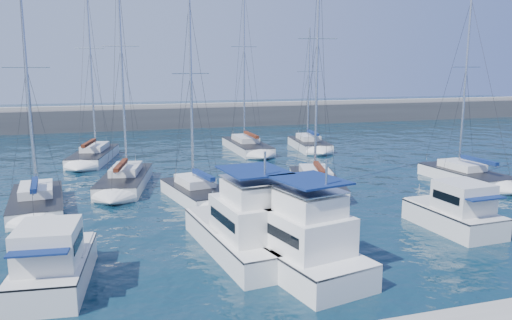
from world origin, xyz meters
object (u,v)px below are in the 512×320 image
object	(u,v)px
sailboat_mid_a	(37,202)
sailboat_back_b	(247,146)
motor_yacht_stbd_outer	(456,213)
sailboat_mid_d	(316,183)
sailboat_back_a	(94,155)
sailboat_mid_e	(465,175)
motor_yacht_port_inner	(247,230)
motor_yacht_port_outer	(53,266)
sailboat_back_c	(309,144)
sailboat_mid_c	(197,192)
motor_yacht_stbd_inner	(298,246)
sailboat_mid_b	(125,180)

from	to	relation	value
sailboat_mid_a	sailboat_back_b	world-z (taller)	sailboat_back_b
motor_yacht_stbd_outer	sailboat_mid_d	distance (m)	11.28
sailboat_back_a	sailboat_back_b	xyz separation A→B (m)	(15.68, 1.25, -0.00)
sailboat_mid_e	sailboat_back_b	world-z (taller)	sailboat_back_b
sailboat_mid_e	sailboat_back_b	bearing A→B (deg)	119.16
motor_yacht_stbd_outer	sailboat_back_b	world-z (taller)	sailboat_back_b
sailboat_back_a	sailboat_back_b	size ratio (longest dim) A/B	0.96
motor_yacht_port_inner	sailboat_back_b	distance (m)	30.07
motor_yacht_stbd_outer	motor_yacht_port_inner	bearing A→B (deg)	176.83
sailboat_mid_a	sailboat_mid_d	world-z (taller)	sailboat_mid_d
sailboat_mid_e	sailboat_back_b	distance (m)	22.86
motor_yacht_port_outer	motor_yacht_port_inner	world-z (taller)	motor_yacht_port_inner
motor_yacht_port_outer	sailboat_mid_a	size ratio (longest dim) A/B	0.44
motor_yacht_port_outer	sailboat_mid_a	distance (m)	12.46
sailboat_mid_a	sailboat_back_c	distance (m)	31.01
motor_yacht_port_inner	sailboat_mid_c	world-z (taller)	sailboat_mid_c
sailboat_mid_c	sailboat_back_a	world-z (taller)	sailboat_back_a
sailboat_back_c	motor_yacht_stbd_outer	bearing A→B (deg)	-89.48
motor_yacht_stbd_inner	sailboat_mid_e	size ratio (longest dim) A/B	0.59
motor_yacht_port_outer	sailboat_back_b	world-z (taller)	sailboat_back_b
sailboat_mid_a	motor_yacht_port_outer	bearing A→B (deg)	-85.52
motor_yacht_port_outer	motor_yacht_stbd_inner	xyz separation A→B (m)	(10.19, -1.26, 0.19)
motor_yacht_stbd_inner	sailboat_back_b	size ratio (longest dim) A/B	0.47
sailboat_back_a	sailboat_back_b	distance (m)	15.73
sailboat_mid_d	sailboat_back_a	bearing A→B (deg)	147.97
motor_yacht_port_outer	sailboat_back_b	bearing A→B (deg)	67.04
motor_yacht_stbd_outer	sailboat_mid_c	world-z (taller)	sailboat_mid_c
sailboat_mid_d	sailboat_mid_e	size ratio (longest dim) A/B	1.23
motor_yacht_stbd_outer	sailboat_back_c	size ratio (longest dim) A/B	0.42
motor_yacht_port_inner	sailboat_back_b	xyz separation A→B (m)	(8.32, 28.89, -0.60)
sailboat_mid_c	sailboat_back_b	distance (m)	20.44
motor_yacht_port_inner	motor_yacht_stbd_outer	xyz separation A→B (m)	(11.96, -0.06, -0.19)
motor_yacht_stbd_inner	sailboat_mid_d	size ratio (longest dim) A/B	0.48
sailboat_mid_d	sailboat_back_a	xyz separation A→B (m)	(-15.70, 17.03, -0.01)
sailboat_mid_c	sailboat_mid_e	distance (m)	21.11
sailboat_mid_b	sailboat_back_c	world-z (taller)	sailboat_mid_b
sailboat_mid_c	sailboat_back_c	size ratio (longest dim) A/B	1.01
motor_yacht_port_inner	sailboat_mid_b	xyz separation A→B (m)	(-4.98, 15.80, -0.60)
motor_yacht_port_outer	sailboat_mid_a	world-z (taller)	sailboat_mid_a
sailboat_mid_e	sailboat_back_c	distance (m)	19.23
sailboat_back_b	sailboat_back_c	bearing A→B (deg)	-7.09
sailboat_back_a	motor_yacht_stbd_outer	bearing A→B (deg)	-42.18
sailboat_back_b	motor_yacht_stbd_inner	bearing A→B (deg)	-102.34
sailboat_mid_a	sailboat_mid_d	xyz separation A→B (m)	(18.93, -0.30, 0.03)
motor_yacht_port_inner	sailboat_mid_e	size ratio (longest dim) A/B	0.63
motor_yacht_stbd_outer	sailboat_mid_b	bearing A→B (deg)	134.03
motor_yacht_stbd_outer	sailboat_mid_d	bearing A→B (deg)	105.90
sailboat_mid_b	sailboat_mid_d	world-z (taller)	sailboat_mid_d
sailboat_mid_d	sailboat_mid_a	bearing A→B (deg)	-165.62
motor_yacht_stbd_inner	sailboat_mid_b	distance (m)	19.58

